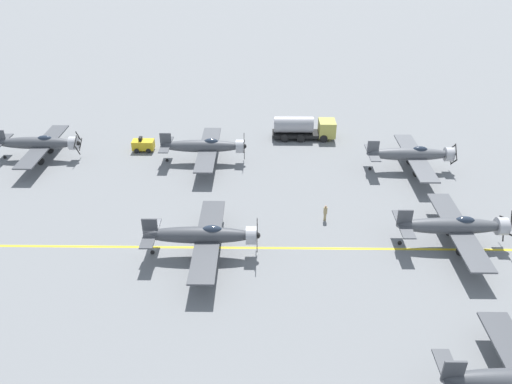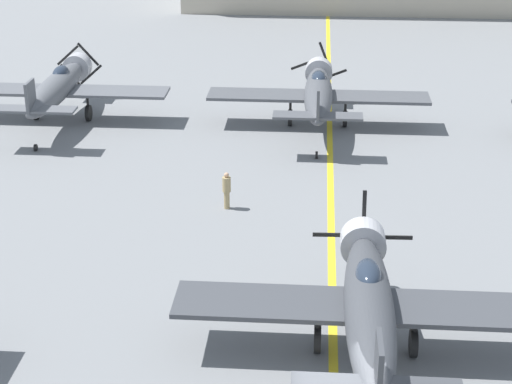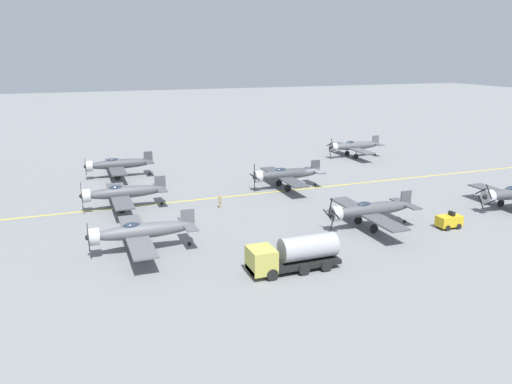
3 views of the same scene
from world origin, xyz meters
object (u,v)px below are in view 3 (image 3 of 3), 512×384
at_px(airplane_mid_left, 370,210).
at_px(ground_crew_walking, 220,201).
at_px(airplane_far_left, 140,232).
at_px(tow_tractor, 449,221).
at_px(airplane_mid_center, 286,174).
at_px(airplane_far_center, 122,193).
at_px(airplane_near_right, 354,146).
at_px(airplane_far_right, 118,164).
at_px(fuel_tanker, 294,254).

xyz_separation_m(airplane_mid_left, ground_crew_walking, (12.26, 12.67, -1.10)).
height_order(airplane_far_left, ground_crew_walking, airplane_far_left).
bearing_deg(tow_tractor, airplane_mid_center, 24.92).
height_order(airplane_far_center, ground_crew_walking, airplane_far_center).
bearing_deg(airplane_near_right, airplane_far_center, 124.55).
relative_size(airplane_mid_center, airplane_far_center, 1.00).
xyz_separation_m(airplane_far_right, airplane_far_left, (-30.57, 1.11, 0.00)).
bearing_deg(airplane_far_left, airplane_far_center, -6.45).
height_order(airplane_far_center, airplane_mid_left, airplane_mid_left).
bearing_deg(airplane_mid_left, tow_tractor, -121.03).
height_order(airplane_far_center, tow_tractor, airplane_far_center).
xyz_separation_m(airplane_near_right, airplane_far_center, (-17.08, 41.88, 0.00)).
bearing_deg(airplane_far_right, airplane_far_left, 172.29).
relative_size(airplane_mid_center, airplane_mid_left, 1.00).
relative_size(airplane_far_center, tow_tractor, 4.62).
relative_size(airplane_mid_left, fuel_tanker, 1.50).
relative_size(airplane_far_left, ground_crew_walking, 7.17).
distance_m(airplane_mid_center, airplane_far_right, 25.33).
height_order(airplane_far_left, fuel_tanker, airplane_far_left).
height_order(airplane_far_right, ground_crew_walking, airplane_far_right).
height_order(airplane_near_right, airplane_mid_left, airplane_mid_left).
bearing_deg(tow_tractor, airplane_far_center, 58.77).
bearing_deg(airplane_near_right, airplane_far_left, 139.21).
height_order(tow_tractor, ground_crew_walking, tow_tractor).
bearing_deg(airplane_far_right, fuel_tanker, -170.80).
relative_size(airplane_mid_center, ground_crew_walking, 7.17).
distance_m(airplane_far_center, fuel_tanker, 25.74).
xyz_separation_m(airplane_far_left, tow_tractor, (-4.80, -31.43, -1.22)).
bearing_deg(airplane_near_right, airplane_mid_left, 163.38).
distance_m(airplane_far_center, airplane_mid_left, 28.49).
xyz_separation_m(airplane_near_right, airplane_far_left, (-31.36, 41.86, 0.00)).
height_order(airplane_near_right, airplane_mid_center, airplane_mid_center).
distance_m(airplane_near_right, fuel_tanker, 50.28).
relative_size(fuel_tanker, ground_crew_walking, 4.78).
bearing_deg(airplane_far_left, airplane_far_right, -8.63).
bearing_deg(fuel_tanker, airplane_far_center, 26.65).
xyz_separation_m(airplane_mid_center, airplane_far_center, (-1.67, 21.81, -0.00)).
bearing_deg(airplane_mid_center, fuel_tanker, 168.47).
bearing_deg(airplane_near_right, airplane_far_right, 103.48).
bearing_deg(airplane_far_center, airplane_near_right, -69.54).
xyz_separation_m(airplane_far_left, ground_crew_walking, (10.45, -10.81, -1.10)).
height_order(airplane_mid_left, airplane_far_left, airplane_mid_left).
xyz_separation_m(airplane_mid_left, tow_tractor, (-2.99, -7.94, -1.22)).
bearing_deg(airplane_far_center, tow_tractor, -122.97).
distance_m(fuel_tanker, ground_crew_walking, 19.20).
bearing_deg(airplane_far_left, ground_crew_walking, -52.54).
height_order(airplane_mid_center, airplane_far_center, airplane_mid_center).
height_order(airplane_near_right, fuel_tanker, airplane_near_right).
bearing_deg(airplane_far_center, airplane_mid_center, -87.36).
distance_m(airplane_far_center, airplane_far_right, 16.33).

